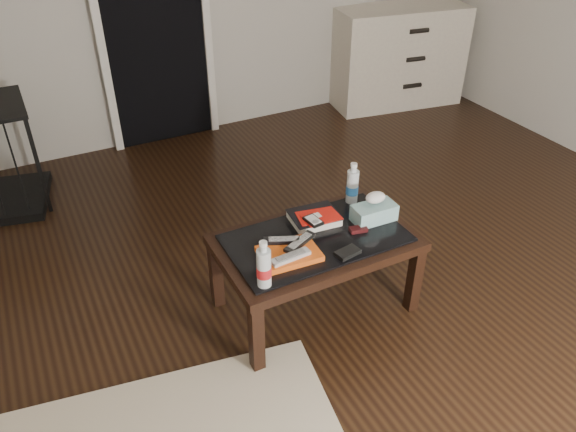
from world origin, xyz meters
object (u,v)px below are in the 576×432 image
dresser (398,56)px  water_bottle_right (353,183)px  coffee_table (316,247)px  water_bottle_left (264,264)px  tissue_box (374,213)px  textbook (314,218)px

dresser → water_bottle_right: bearing=-123.3°
coffee_table → water_bottle_left: bearing=-151.7°
water_bottle_left → tissue_box: bearing=15.6°
textbook → tissue_box: tissue_box is taller
textbook → water_bottle_left: (-0.45, -0.34, 0.10)m
coffee_table → tissue_box: tissue_box is taller
dresser → textbook: bearing=-126.4°
water_bottle_left → water_bottle_right: 0.84m
dresser → coffee_table: bearing=-125.5°
dresser → water_bottle_left: 3.46m
dresser → water_bottle_left: (-2.51, -2.38, 0.13)m
water_bottle_left → textbook: bearing=36.9°
coffee_table → dresser: (2.12, 2.17, 0.05)m
water_bottle_left → water_bottle_right: same height
tissue_box → water_bottle_left: bearing=-162.3°
textbook → tissue_box: (0.29, -0.13, 0.02)m
tissue_box → coffee_table: bearing=-178.4°
textbook → water_bottle_left: water_bottle_left is taller
textbook → dresser: bearing=50.3°
dresser → tissue_box: 2.81m
coffee_table → textbook: (0.06, 0.13, 0.09)m
water_bottle_right → dresser: bearing=47.9°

